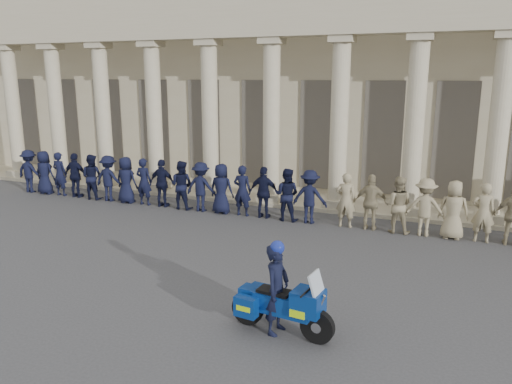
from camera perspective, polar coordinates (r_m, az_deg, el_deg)
The scene contains 5 objects.
ground at distance 12.20m, azimuth -5.68°, elevation -10.79°, with size 90.00×90.00×0.00m, color #39393C.
building at distance 25.15m, azimuth 10.06°, elevation 12.06°, with size 40.00×12.50×9.00m.
officer_rank at distance 17.61m, azimuth 0.30°, elevation -0.00°, with size 22.25×0.70×1.84m.
motorcycle at distance 9.93m, azimuth 3.03°, elevation -12.73°, with size 2.19×0.96×1.40m.
rider at distance 9.84m, azimuth 2.40°, elevation -10.86°, with size 0.51×0.71×1.90m.
Camera 1 is at (5.22, -9.85, 4.95)m, focal length 35.00 mm.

